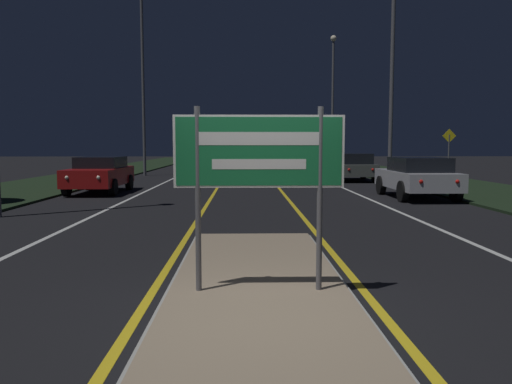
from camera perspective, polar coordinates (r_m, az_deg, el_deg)
The scene contains 19 objects.
ground_plane at distance 5.73m, azimuth 0.52°, elevation -13.76°, with size 160.00×160.00×0.00m, color black.
median_island at distance 6.28m, azimuth 0.34°, elevation -11.63°, with size 2.34×8.00×0.10m.
verge_left at distance 27.13m, azimuth -21.48°, elevation 1.10°, with size 5.00×100.00×0.08m.
verge_right at distance 27.25m, azimuth 19.43°, elevation 1.18°, with size 5.00×100.00×0.08m.
centre_line_yellow_left at distance 30.49m, azimuth -3.60°, elevation 1.82°, with size 0.12×70.00×0.01m.
centre_line_yellow_right at distance 30.51m, azimuth 1.51°, elevation 1.83°, with size 0.12×70.00×0.01m.
lane_line_white_left at distance 30.73m, azimuth -8.91°, elevation 1.79°, with size 0.12×70.00×0.01m.
lane_line_white_right at distance 30.78m, azimuth 6.80°, elevation 1.83°, with size 0.12×70.00×0.01m.
edge_line_white_left at distance 31.27m, azimuth -14.37°, elevation 1.75°, with size 0.10×70.00×0.01m.
edge_line_white_right at distance 31.35m, azimuth 12.24°, elevation 1.81°, with size 0.10×70.00×0.01m.
highway_sign at distance 6.01m, azimuth 0.35°, elevation 3.62°, with size 2.05×0.07×2.24m.
streetlight_left_far at distance 32.13m, azimuth -12.85°, elevation 14.93°, with size 0.56×0.56×11.35m.
streetlight_right_near at distance 23.63m, azimuth 15.32°, elevation 14.70°, with size 0.47×0.47×9.51m.
streetlight_right_far at distance 39.39m, azimuth 8.77°, elevation 11.44°, with size 0.46×0.46×10.19m.
car_receding_0 at distance 18.63m, azimuth 17.91°, elevation 1.72°, with size 2.01×4.27×1.46m.
car_receding_1 at distance 27.04m, azimuth 10.94°, elevation 2.88°, with size 2.04×4.15×1.45m.
car_receding_2 at distance 38.72m, azimuth 2.61°, elevation 3.64°, with size 1.92×4.60×1.37m.
car_approaching_0 at distance 20.76m, azimuth -17.39°, elevation 2.02°, with size 1.94×4.27×1.42m.
warning_sign at distance 23.57m, azimuth 21.16°, elevation 4.29°, with size 0.60×0.06×2.51m.
Camera 1 is at (-0.18, -5.41, 1.88)m, focal length 35.00 mm.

